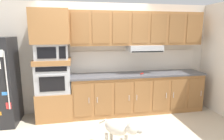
{
  "coord_description": "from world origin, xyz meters",
  "views": [
    {
      "loc": [
        -0.44,
        -3.42,
        1.86
      ],
      "look_at": [
        0.29,
        0.46,
        1.08
      ],
      "focal_mm": 31.11,
      "sensor_mm": 36.0,
      "label": 1
    }
  ],
  "objects_px": {
    "built_in_oven": "(54,78)",
    "screwdriver": "(142,74)",
    "dog": "(120,128)",
    "microwave": "(52,51)"
  },
  "relations": [
    {
      "from": "screwdriver",
      "to": "dog",
      "type": "distance_m",
      "value": 1.65
    },
    {
      "from": "built_in_oven",
      "to": "screwdriver",
      "type": "height_order",
      "value": "built_in_oven"
    },
    {
      "from": "screwdriver",
      "to": "dog",
      "type": "height_order",
      "value": "screwdriver"
    },
    {
      "from": "built_in_oven",
      "to": "dog",
      "type": "xyz_separation_m",
      "value": [
        1.13,
        -1.42,
        -0.53
      ]
    },
    {
      "from": "built_in_oven",
      "to": "screwdriver",
      "type": "xyz_separation_m",
      "value": [
        1.94,
        -0.1,
        0.03
      ]
    },
    {
      "from": "microwave",
      "to": "dog",
      "type": "height_order",
      "value": "microwave"
    },
    {
      "from": "built_in_oven",
      "to": "screwdriver",
      "type": "distance_m",
      "value": 1.94
    },
    {
      "from": "built_in_oven",
      "to": "dog",
      "type": "relative_size",
      "value": 1.15
    },
    {
      "from": "built_in_oven",
      "to": "screwdriver",
      "type": "bearing_deg",
      "value": -3.1
    },
    {
      "from": "built_in_oven",
      "to": "screwdriver",
      "type": "relative_size",
      "value": 4.15
    }
  ]
}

